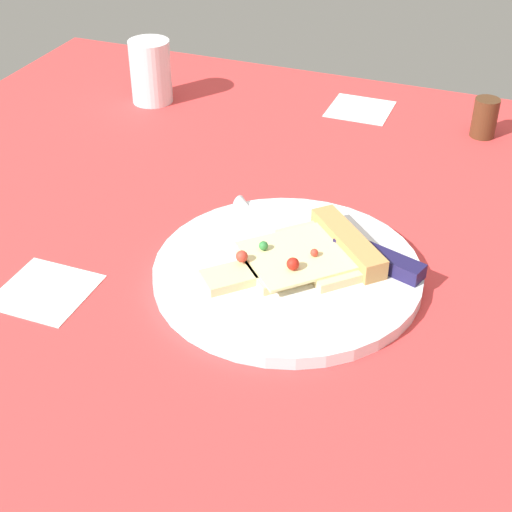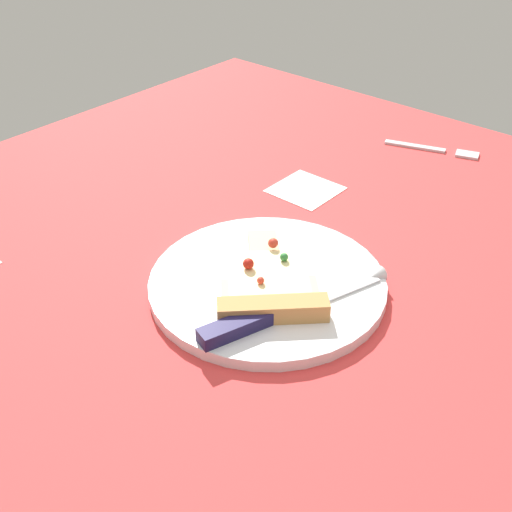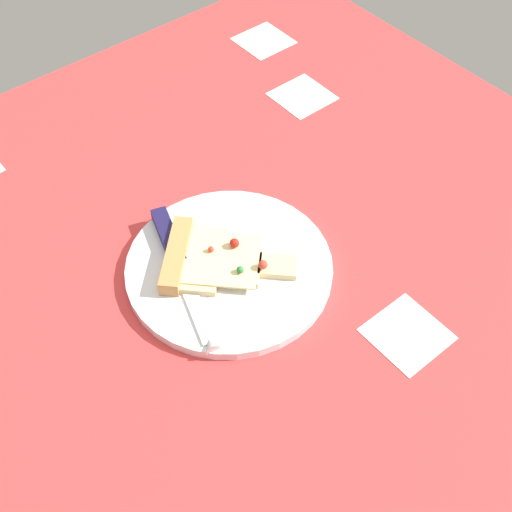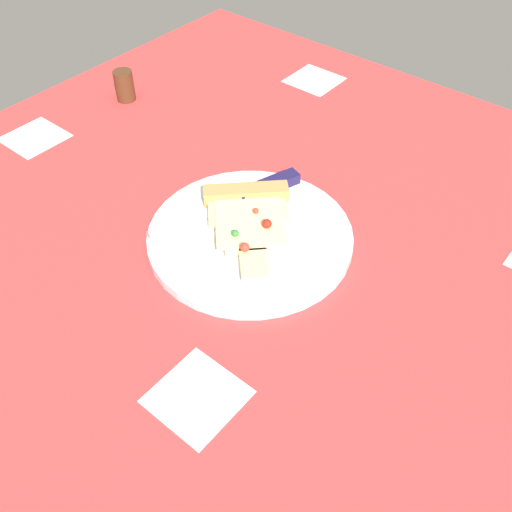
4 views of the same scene
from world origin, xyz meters
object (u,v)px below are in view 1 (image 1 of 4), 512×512
Objects in this scene: drinking_glass at (151,72)px; pepper_shaker at (485,118)px; knife at (342,244)px; pizza_slice at (310,255)px; plate at (287,272)px.

drinking_glass is 48.80cm from pepper_shaker.
drinking_glass is 1.71× the size of pepper_shaker.
pizza_slice is at bearing 162.59° from knife.
knife is 48.86cm from drinking_glass.
pepper_shaker is (-14.25, -41.29, 2.03)cm from plate.
plate is 1.18× the size of knife.
pizza_slice is 0.76× the size of knife.
knife is 37.46cm from pepper_shaker.
pepper_shaker reaches higher than pizza_slice.
knife reaches higher than plate.
plate is at bearing 134.03° from drinking_glass.
plate is 5.09× the size of pepper_shaker.
plate is at bearing 70.96° from pepper_shaker.
knife is at bearing 74.50° from pepper_shaker.
pizza_slice is 4.18cm from knife.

